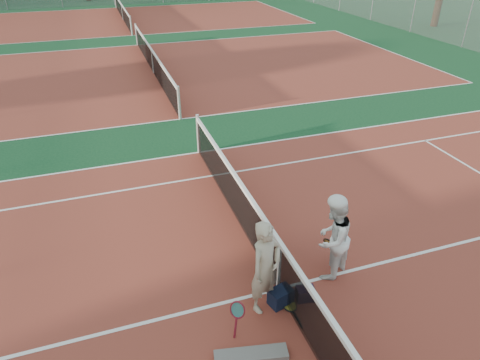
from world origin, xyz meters
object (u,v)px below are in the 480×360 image
at_px(racket_red, 237,318).
at_px(racket_spare, 290,305).
at_px(net_main, 279,267).
at_px(racket_black_held, 328,250).
at_px(player_b, 333,238).
at_px(sports_bag_navy, 281,297).
at_px(sports_bag_purple, 305,294).
at_px(player_a, 266,267).
at_px(water_bottle, 305,290).

height_order(racket_red, racket_spare, racket_red).
height_order(net_main, racket_spare, net_main).
bearing_deg(racket_black_held, player_b, 35.92).
xyz_separation_m(player_b, sports_bag_navy, (-1.09, -0.38, -0.63)).
bearing_deg(net_main, sports_bag_purple, -45.79).
height_order(net_main, player_a, player_a).
xyz_separation_m(player_a, player_b, (1.35, 0.34, -0.03)).
distance_m(net_main, player_a, 0.53).
height_order(player_b, racket_red, player_b).
bearing_deg(net_main, racket_black_held, 17.77).
relative_size(net_main, racket_red, 18.76).
relative_size(racket_black_held, racket_spare, 0.90).
bearing_deg(water_bottle, sports_bag_purple, -107.26).
bearing_deg(sports_bag_purple, player_b, 32.73).
bearing_deg(racket_spare, net_main, 3.77).
bearing_deg(racket_red, player_b, -29.53).
distance_m(racket_black_held, sports_bag_purple, 1.08).
bearing_deg(sports_bag_purple, racket_black_held, 41.66).
distance_m(player_a, sports_bag_navy, 0.72).
distance_m(player_b, sports_bag_navy, 1.31).
relative_size(racket_black_held, sports_bag_purple, 1.85).
bearing_deg(racket_black_held, sports_bag_purple, 13.10).
bearing_deg(water_bottle, sports_bag_navy, -178.23).
bearing_deg(racket_spare, racket_black_held, -55.08).
height_order(player_a, racket_black_held, player_a).
xyz_separation_m(player_a, racket_red, (-0.57, -0.35, -0.52)).
xyz_separation_m(player_b, sports_bag_purple, (-0.66, -0.43, -0.66)).
relative_size(racket_spare, sports_bag_navy, 1.61).
height_order(player_a, sports_bag_navy, player_a).
relative_size(net_main, water_bottle, 36.60).
xyz_separation_m(racket_red, racket_spare, (0.95, 0.20, -0.27)).
bearing_deg(sports_bag_purple, water_bottle, 72.74).
height_order(player_b, sports_bag_navy, player_b).
bearing_deg(racket_spare, water_bottle, -68.55).
distance_m(player_b, racket_red, 2.10).
xyz_separation_m(player_b, racket_spare, (-0.97, -0.50, -0.75)).
height_order(net_main, sports_bag_navy, net_main).
height_order(net_main, sports_bag_purple, net_main).
bearing_deg(racket_red, sports_bag_purple, -37.41).
bearing_deg(player_a, player_b, -13.08).
relative_size(net_main, sports_bag_purple, 37.42).
xyz_separation_m(sports_bag_purple, water_bottle, (0.02, 0.06, 0.03)).
bearing_deg(player_a, racket_spare, -49.65).
bearing_deg(sports_bag_purple, net_main, 134.21).
bearing_deg(racket_spare, sports_bag_purple, -77.44).
xyz_separation_m(net_main, player_b, (1.00, 0.08, 0.27)).
bearing_deg(sports_bag_navy, sports_bag_purple, -6.28).
distance_m(player_a, sports_bag_purple, 0.98).
relative_size(player_b, racket_black_held, 2.87).
distance_m(racket_red, sports_bag_navy, 0.91).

